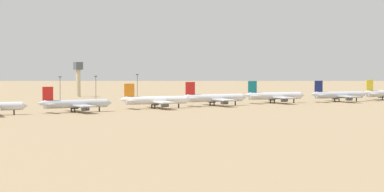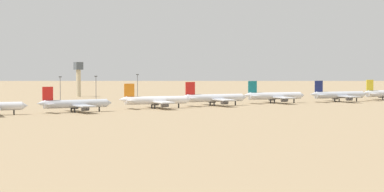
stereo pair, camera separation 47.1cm
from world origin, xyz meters
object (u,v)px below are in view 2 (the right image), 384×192
(parked_jet_teal_5, at_px, (274,96))
(light_pole_mid, at_px, (96,86))
(light_pole_west, at_px, (60,87))
(light_pole_east, at_px, (137,85))
(parked_jet_red_2, at_px, (75,104))
(parked_jet_orange_3, at_px, (155,100))
(parked_jet_navy_6, at_px, (339,95))
(parked_jet_red_4, at_px, (214,98))
(control_tower, at_px, (78,76))

(parked_jet_teal_5, relative_size, light_pole_mid, 2.54)
(light_pole_west, bearing_deg, light_pole_east, 0.99)
(parked_jet_red_2, height_order, parked_jet_orange_3, parked_jet_orange_3)
(parked_jet_red_2, height_order, light_pole_west, light_pole_west)
(parked_jet_navy_6, bearing_deg, parked_jet_orange_3, -169.78)
(parked_jet_red_4, height_order, light_pole_west, light_pole_west)
(parked_jet_teal_5, xyz_separation_m, light_pole_mid, (-74.53, 82.28, 4.68))
(parked_jet_navy_6, relative_size, light_pole_mid, 2.50)
(control_tower, distance_m, light_pole_mid, 60.03)
(parked_jet_red_4, relative_size, parked_jet_navy_6, 1.02)
(parked_jet_red_2, relative_size, control_tower, 1.53)
(parked_jet_navy_6, bearing_deg, control_tower, 136.19)
(parked_jet_orange_3, relative_size, light_pole_mid, 2.51)
(parked_jet_navy_6, bearing_deg, parked_jet_red_2, -167.69)
(parked_jet_orange_3, xyz_separation_m, parked_jet_red_4, (38.67, 3.08, 0.09))
(parked_jet_red_2, distance_m, parked_jet_navy_6, 172.02)
(control_tower, bearing_deg, parked_jet_red_2, -114.68)
(parked_jet_teal_5, bearing_deg, parked_jet_navy_6, -0.29)
(parked_jet_red_4, xyz_separation_m, light_pole_east, (2.71, 91.30, 5.01))
(parked_jet_red_2, distance_m, parked_jet_orange_3, 46.79)
(control_tower, bearing_deg, parked_jet_navy_6, -55.58)
(light_pole_mid, bearing_deg, parked_jet_navy_6, -38.11)
(light_pole_west, height_order, light_pole_east, light_pole_east)
(parked_jet_red_2, bearing_deg, parked_jet_orange_3, 10.31)
(parked_jet_orange_3, height_order, control_tower, control_tower)
(parked_jet_navy_6, bearing_deg, light_pole_east, 142.47)
(parked_jet_teal_5, bearing_deg, light_pole_east, 127.45)
(parked_jet_orange_3, height_order, parked_jet_teal_5, parked_jet_teal_5)
(parked_jet_orange_3, height_order, light_pole_east, light_pole_east)
(light_pole_west, bearing_deg, control_tower, 55.93)
(parked_jet_red_2, xyz_separation_m, parked_jet_red_4, (85.20, 8.10, 0.30))
(parked_jet_red_4, xyz_separation_m, parked_jet_teal_5, (44.58, 2.83, -0.03))
(parked_jet_red_2, relative_size, parked_jet_teal_5, 0.94)
(parked_jet_red_4, height_order, parked_jet_navy_6, parked_jet_red_4)
(control_tower, bearing_deg, parked_jet_teal_5, -66.76)
(control_tower, bearing_deg, light_pole_mid, -103.80)
(parked_jet_orange_3, bearing_deg, parked_jet_red_4, 15.90)
(parked_jet_orange_3, relative_size, parked_jet_navy_6, 1.00)
(parked_jet_red_4, relative_size, light_pole_mid, 2.56)
(light_pole_mid, bearing_deg, parked_jet_orange_3, -95.65)
(light_pole_mid, bearing_deg, control_tower, 76.20)
(parked_jet_red_4, distance_m, light_pole_east, 91.48)
(light_pole_west, xyz_separation_m, light_pole_mid, (21.43, -5.26, 0.14))
(light_pole_west, bearing_deg, parked_jet_navy_6, -35.02)
(parked_jet_orange_3, xyz_separation_m, light_pole_west, (-12.71, 93.45, 4.60))
(control_tower, distance_m, light_pole_east, 55.27)
(parked_jet_red_2, height_order, parked_jet_red_4, parked_jet_red_4)
(parked_jet_red_4, height_order, control_tower, control_tower)
(parked_jet_red_4, distance_m, control_tower, 144.37)
(parked_jet_red_4, distance_m, parked_jet_navy_6, 87.05)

